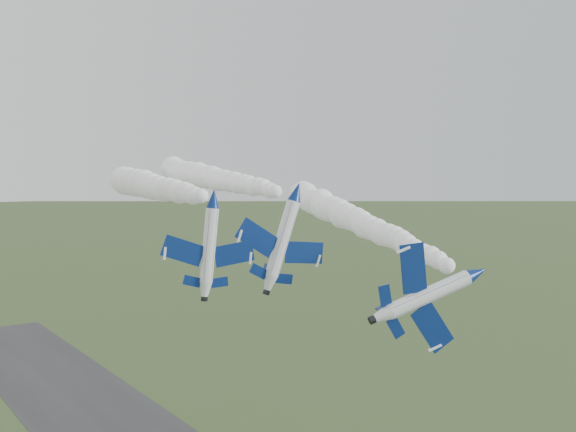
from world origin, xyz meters
name	(u,v)px	position (x,y,z in m)	size (l,w,h in m)	color
jet_lead	(478,273)	(12.10, -0.56, 35.62)	(7.24, 12.91, 10.37)	white
smoke_trail_jet_lead	(354,219)	(24.85, 31.81, 38.42)	(5.02, 62.80, 5.02)	white
jet_pair_left	(214,198)	(-4.55, 22.51, 42.66)	(10.70, 12.56, 3.18)	white
smoke_trail_jet_pair_left	(154,187)	(2.84, 54.46, 43.24)	(5.24, 59.52, 5.24)	white
jet_pair_right	(297,192)	(7.00, 22.34, 43.19)	(11.52, 14.30, 4.67)	white
smoke_trail_jet_pair_right	(213,178)	(14.18, 55.67, 44.55)	(5.06, 60.50, 5.06)	white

